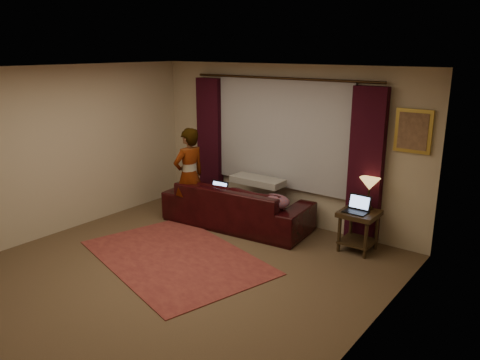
% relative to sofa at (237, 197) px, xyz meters
% --- Properties ---
extents(floor, '(5.00, 5.00, 0.01)m').
position_rel_sofa_xyz_m(floor, '(0.41, -1.79, -0.50)').
color(floor, brown).
rests_on(floor, ground).
extents(ceiling, '(5.00, 5.00, 0.02)m').
position_rel_sofa_xyz_m(ceiling, '(0.41, -1.79, 2.11)').
color(ceiling, silver).
rests_on(ceiling, ground).
extents(wall_back, '(5.00, 0.02, 2.60)m').
position_rel_sofa_xyz_m(wall_back, '(0.41, 0.71, 0.81)').
color(wall_back, '#BDAE92').
rests_on(wall_back, ground).
extents(wall_left, '(0.02, 5.00, 2.60)m').
position_rel_sofa_xyz_m(wall_left, '(-2.09, -1.79, 0.81)').
color(wall_left, '#BDAE92').
rests_on(wall_left, ground).
extents(wall_right, '(0.02, 5.00, 2.60)m').
position_rel_sofa_xyz_m(wall_right, '(2.91, -1.79, 0.81)').
color(wall_right, '#BDAE92').
rests_on(wall_right, ground).
extents(sheer_curtain, '(2.50, 0.05, 1.80)m').
position_rel_sofa_xyz_m(sheer_curtain, '(0.41, 0.65, 1.01)').
color(sheer_curtain, '#A2A2A9').
rests_on(sheer_curtain, wall_back).
extents(drape_left, '(0.50, 0.14, 2.30)m').
position_rel_sofa_xyz_m(drape_left, '(-1.09, 0.60, 0.69)').
color(drape_left, black).
rests_on(drape_left, floor).
extents(drape_right, '(0.50, 0.14, 2.30)m').
position_rel_sofa_xyz_m(drape_right, '(1.91, 0.60, 0.69)').
color(drape_right, black).
rests_on(drape_right, floor).
extents(curtain_rod, '(0.04, 0.04, 3.40)m').
position_rel_sofa_xyz_m(curtain_rod, '(0.41, 0.60, 1.89)').
color(curtain_rod, '#312111').
rests_on(curtain_rod, wall_back).
extents(picture_frame, '(0.50, 0.04, 0.60)m').
position_rel_sofa_xyz_m(picture_frame, '(2.51, 0.68, 1.26)').
color(picture_frame, gold).
rests_on(picture_frame, wall_back).
extents(sofa, '(2.53, 1.29, 0.98)m').
position_rel_sofa_xyz_m(sofa, '(0.00, 0.00, 0.00)').
color(sofa, black).
rests_on(sofa, floor).
extents(throw_blanket, '(0.92, 0.38, 0.11)m').
position_rel_sofa_xyz_m(throw_blanket, '(0.18, 0.32, 0.50)').
color(throw_blanket, gray).
rests_on(throw_blanket, sofa).
extents(clothing_pile, '(0.52, 0.42, 0.20)m').
position_rel_sofa_xyz_m(clothing_pile, '(0.80, -0.09, 0.10)').
color(clothing_pile, brown).
rests_on(clothing_pile, sofa).
extents(laptop_sofa, '(0.33, 0.36, 0.23)m').
position_rel_sofa_xyz_m(laptop_sofa, '(-0.29, -0.19, 0.11)').
color(laptop_sofa, black).
rests_on(laptop_sofa, sofa).
extents(area_rug, '(3.03, 2.41, 0.01)m').
position_rel_sofa_xyz_m(area_rug, '(0.08, -1.52, -0.48)').
color(area_rug, maroon).
rests_on(area_rug, floor).
extents(end_table, '(0.52, 0.52, 0.60)m').
position_rel_sofa_xyz_m(end_table, '(2.00, 0.26, -0.19)').
color(end_table, black).
rests_on(end_table, floor).
extents(tiffany_lamp, '(0.32, 0.32, 0.47)m').
position_rel_sofa_xyz_m(tiffany_lamp, '(2.05, 0.43, 0.34)').
color(tiffany_lamp, olive).
rests_on(tiffany_lamp, end_table).
extents(laptop_table, '(0.33, 0.36, 0.24)m').
position_rel_sofa_xyz_m(laptop_table, '(1.98, 0.18, 0.23)').
color(laptop_table, black).
rests_on(laptop_table, end_table).
extents(person, '(0.55, 0.55, 1.60)m').
position_rel_sofa_xyz_m(person, '(-0.74, -0.34, 0.31)').
color(person, gray).
rests_on(person, floor).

